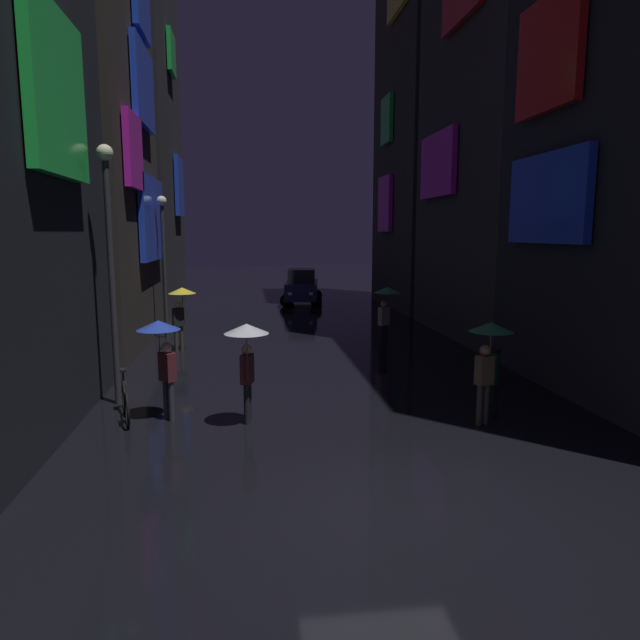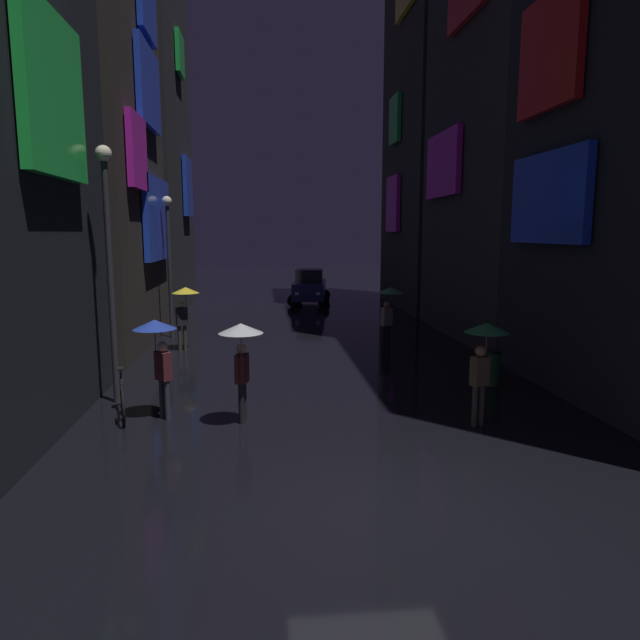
{
  "view_description": "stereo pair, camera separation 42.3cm",
  "coord_description": "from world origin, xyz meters",
  "px_view_note": "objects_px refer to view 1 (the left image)",
  "views": [
    {
      "loc": [
        -2.01,
        -7.41,
        3.93
      ],
      "look_at": [
        0.0,
        8.08,
        1.52
      ],
      "focal_mm": 32.0,
      "sensor_mm": 36.0,
      "label": 1
    },
    {
      "loc": [
        -1.59,
        -7.46,
        3.93
      ],
      "look_at": [
        0.0,
        8.08,
        1.52
      ],
      "focal_mm": 32.0,
      "sensor_mm": 36.0,
      "label": 2
    }
  ],
  "objects_px": {
    "streetlamp_left_far": "(164,250)",
    "streetlamp_left_near": "(110,247)",
    "pedestrian_foreground_right_green": "(489,344)",
    "trash_bin": "(491,366)",
    "car_distant": "(302,287)",
    "pedestrian_midstreet_centre_yellow": "(181,301)",
    "pedestrian_far_right_clear": "(247,345)",
    "pedestrian_midstreet_left_blue": "(161,342)",
    "pedestrian_foreground_left_green": "(386,301)",
    "bicycle_parked_at_storefront": "(126,401)"
  },
  "relations": [
    {
      "from": "streetlamp_left_far",
      "to": "streetlamp_left_near",
      "type": "xyz_separation_m",
      "value": [
        0.0,
        -8.38,
        0.31
      ]
    },
    {
      "from": "pedestrian_foreground_right_green",
      "to": "trash_bin",
      "type": "bearing_deg",
      "value": 64.32
    },
    {
      "from": "car_distant",
      "to": "pedestrian_midstreet_centre_yellow",
      "type": "bearing_deg",
      "value": -113.16
    },
    {
      "from": "pedestrian_far_right_clear",
      "to": "car_distant",
      "type": "height_order",
      "value": "pedestrian_far_right_clear"
    },
    {
      "from": "streetlamp_left_far",
      "to": "pedestrian_midstreet_left_blue",
      "type": "bearing_deg",
      "value": -82.84
    },
    {
      "from": "pedestrian_midstreet_left_blue",
      "to": "pedestrian_far_right_clear",
      "type": "distance_m",
      "value": 1.85
    },
    {
      "from": "pedestrian_foreground_right_green",
      "to": "streetlamp_left_far",
      "type": "relative_size",
      "value": 0.41
    },
    {
      "from": "trash_bin",
      "to": "pedestrian_foreground_right_green",
      "type": "bearing_deg",
      "value": -115.68
    },
    {
      "from": "pedestrian_foreground_right_green",
      "to": "car_distant",
      "type": "distance_m",
      "value": 20.57
    },
    {
      "from": "pedestrian_foreground_left_green",
      "to": "streetlamp_left_near",
      "type": "relative_size",
      "value": 0.36
    },
    {
      "from": "pedestrian_far_right_clear",
      "to": "streetlamp_left_far",
      "type": "distance_m",
      "value": 10.79
    },
    {
      "from": "pedestrian_foreground_left_green",
      "to": "pedestrian_far_right_clear",
      "type": "distance_m",
      "value": 8.47
    },
    {
      "from": "bicycle_parked_at_storefront",
      "to": "trash_bin",
      "type": "xyz_separation_m",
      "value": [
        8.9,
        1.71,
        0.08
      ]
    },
    {
      "from": "pedestrian_foreground_right_green",
      "to": "pedestrian_midstreet_left_blue",
      "type": "height_order",
      "value": "same"
    },
    {
      "from": "pedestrian_midstreet_left_blue",
      "to": "streetlamp_left_near",
      "type": "height_order",
      "value": "streetlamp_left_near"
    },
    {
      "from": "streetlamp_left_far",
      "to": "car_distant",
      "type": "bearing_deg",
      "value": 58.14
    },
    {
      "from": "pedestrian_midstreet_centre_yellow",
      "to": "trash_bin",
      "type": "height_order",
      "value": "pedestrian_midstreet_centre_yellow"
    },
    {
      "from": "pedestrian_far_right_clear",
      "to": "bicycle_parked_at_storefront",
      "type": "xyz_separation_m",
      "value": [
        -2.58,
        0.74,
        -1.28
      ]
    },
    {
      "from": "pedestrian_midstreet_centre_yellow",
      "to": "car_distant",
      "type": "xyz_separation_m",
      "value": [
        5.21,
        12.18,
        -0.74
      ]
    },
    {
      "from": "pedestrian_midstreet_left_blue",
      "to": "streetlamp_left_far",
      "type": "relative_size",
      "value": 0.41
    },
    {
      "from": "pedestrian_far_right_clear",
      "to": "trash_bin",
      "type": "xyz_separation_m",
      "value": [
        6.33,
        2.45,
        -1.2
      ]
    },
    {
      "from": "pedestrian_midstreet_centre_yellow",
      "to": "streetlamp_left_far",
      "type": "relative_size",
      "value": 0.41
    },
    {
      "from": "pedestrian_foreground_right_green",
      "to": "streetlamp_left_near",
      "type": "bearing_deg",
      "value": 163.12
    },
    {
      "from": "bicycle_parked_at_storefront",
      "to": "trash_bin",
      "type": "bearing_deg",
      "value": 10.85
    },
    {
      "from": "pedestrian_midstreet_left_blue",
      "to": "pedestrian_far_right_clear",
      "type": "bearing_deg",
      "value": -18.32
    },
    {
      "from": "pedestrian_foreground_right_green",
      "to": "bicycle_parked_at_storefront",
      "type": "distance_m",
      "value": 7.69
    },
    {
      "from": "pedestrian_midstreet_centre_yellow",
      "to": "streetlamp_left_near",
      "type": "xyz_separation_m",
      "value": [
        -0.83,
        -5.91,
        1.94
      ]
    },
    {
      "from": "pedestrian_foreground_right_green",
      "to": "streetlamp_left_far",
      "type": "distance_m",
      "value": 13.43
    },
    {
      "from": "pedestrian_midstreet_centre_yellow",
      "to": "streetlamp_left_far",
      "type": "xyz_separation_m",
      "value": [
        -0.83,
        2.47,
        1.63
      ]
    },
    {
      "from": "pedestrian_foreground_left_green",
      "to": "pedestrian_midstreet_centre_yellow",
      "type": "bearing_deg",
      "value": 174.16
    },
    {
      "from": "bicycle_parked_at_storefront",
      "to": "car_distant",
      "type": "relative_size",
      "value": 0.41
    },
    {
      "from": "pedestrian_foreground_right_green",
      "to": "car_distant",
      "type": "xyz_separation_m",
      "value": [
        -1.83,
        20.48,
        -0.74
      ]
    },
    {
      "from": "streetlamp_left_near",
      "to": "trash_bin",
      "type": "height_order",
      "value": "streetlamp_left_near"
    },
    {
      "from": "trash_bin",
      "to": "streetlamp_left_near",
      "type": "bearing_deg",
      "value": -176.41
    },
    {
      "from": "bicycle_parked_at_storefront",
      "to": "streetlamp_left_near",
      "type": "height_order",
      "value": "streetlamp_left_near"
    },
    {
      "from": "pedestrian_midstreet_centre_yellow",
      "to": "trash_bin",
      "type": "xyz_separation_m",
      "value": [
        8.47,
        -5.33,
        -1.2
      ]
    },
    {
      "from": "pedestrian_far_right_clear",
      "to": "streetlamp_left_far",
      "type": "relative_size",
      "value": 0.41
    },
    {
      "from": "pedestrian_midstreet_left_blue",
      "to": "bicycle_parked_at_storefront",
      "type": "xyz_separation_m",
      "value": [
        -0.82,
        0.16,
        -1.28
      ]
    },
    {
      "from": "pedestrian_foreground_left_green",
      "to": "car_distant",
      "type": "relative_size",
      "value": 0.49
    },
    {
      "from": "pedestrian_midstreet_centre_yellow",
      "to": "streetlamp_left_near",
      "type": "bearing_deg",
      "value": -97.97
    },
    {
      "from": "bicycle_parked_at_storefront",
      "to": "trash_bin",
      "type": "height_order",
      "value": "bicycle_parked_at_storefront"
    },
    {
      "from": "pedestrian_midstreet_centre_yellow",
      "to": "streetlamp_left_far",
      "type": "height_order",
      "value": "streetlamp_left_far"
    },
    {
      "from": "pedestrian_foreground_left_green",
      "to": "streetlamp_left_near",
      "type": "height_order",
      "value": "streetlamp_left_near"
    },
    {
      "from": "pedestrian_midstreet_centre_yellow",
      "to": "pedestrian_far_right_clear",
      "type": "bearing_deg",
      "value": -74.57
    },
    {
      "from": "pedestrian_far_right_clear",
      "to": "streetlamp_left_near",
      "type": "xyz_separation_m",
      "value": [
        -2.97,
        1.87,
        1.94
      ]
    },
    {
      "from": "pedestrian_midstreet_left_blue",
      "to": "streetlamp_left_near",
      "type": "xyz_separation_m",
      "value": [
        -1.21,
        1.28,
        1.94
      ]
    },
    {
      "from": "pedestrian_foreground_right_green",
      "to": "pedestrian_far_right_clear",
      "type": "bearing_deg",
      "value": 173.9
    },
    {
      "from": "pedestrian_midstreet_left_blue",
      "to": "bicycle_parked_at_storefront",
      "type": "relative_size",
      "value": 1.19
    },
    {
      "from": "bicycle_parked_at_storefront",
      "to": "car_distant",
      "type": "height_order",
      "value": "car_distant"
    },
    {
      "from": "pedestrian_far_right_clear",
      "to": "streetlamp_left_near",
      "type": "distance_m",
      "value": 4.01
    }
  ]
}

